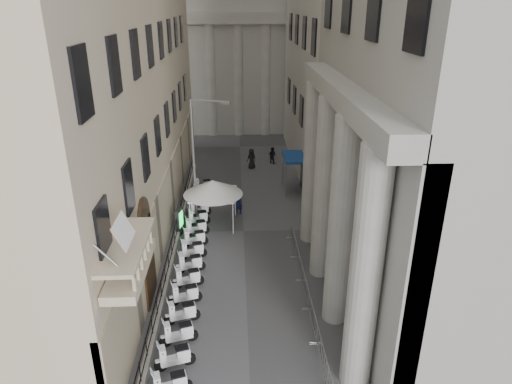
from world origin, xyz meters
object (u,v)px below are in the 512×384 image
(security_tent, at_px, (212,187))
(pedestrian_b, at_px, (272,155))
(street_lamp, at_px, (198,151))
(pedestrian_a, at_px, (238,203))
(info_kiosk, at_px, (179,222))

(security_tent, relative_size, pedestrian_b, 2.55)
(street_lamp, distance_m, pedestrian_a, 5.08)
(pedestrian_a, distance_m, pedestrian_b, 11.59)
(pedestrian_b, bearing_deg, street_lamp, 97.93)
(info_kiosk, xyz_separation_m, pedestrian_b, (7.19, 14.04, -0.14))
(street_lamp, bearing_deg, info_kiosk, -102.40)
(street_lamp, height_order, info_kiosk, street_lamp)
(security_tent, height_order, pedestrian_a, security_tent)
(street_lamp, distance_m, info_kiosk, 4.81)
(security_tent, xyz_separation_m, street_lamp, (-0.84, 0.55, 2.39))
(street_lamp, xyz_separation_m, pedestrian_b, (5.92, 12.03, -4.32))
(pedestrian_a, bearing_deg, street_lamp, -3.01)
(street_lamp, height_order, pedestrian_a, street_lamp)
(info_kiosk, bearing_deg, street_lamp, 69.77)
(security_tent, bearing_deg, pedestrian_a, 39.90)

